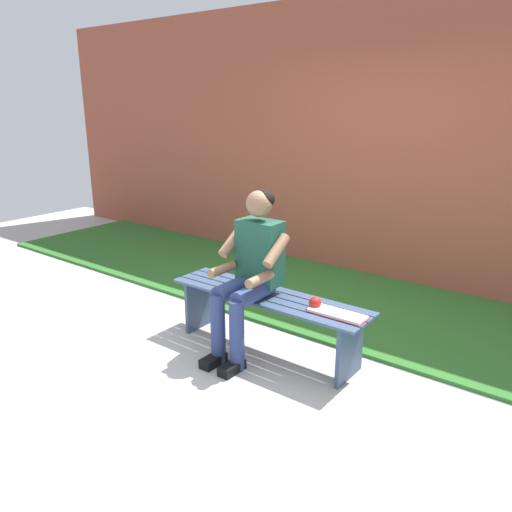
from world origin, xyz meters
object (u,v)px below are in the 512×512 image
Objects in this scene: bench_near at (268,309)px; book_open at (337,314)px; apple at (315,303)px; person_seated at (250,267)px.

book_open is at bearing 177.85° from bench_near.
bench_near is 0.46m from apple.
person_seated reaches higher than book_open.
person_seated is 14.17× the size of apple.
person_seated reaches higher than apple.
apple is 0.22× the size of book_open.
apple is 0.19m from book_open.
book_open is (-0.71, -0.08, -0.23)m from person_seated.
bench_near is 1.31× the size of person_seated.
apple reaches higher than bench_near.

